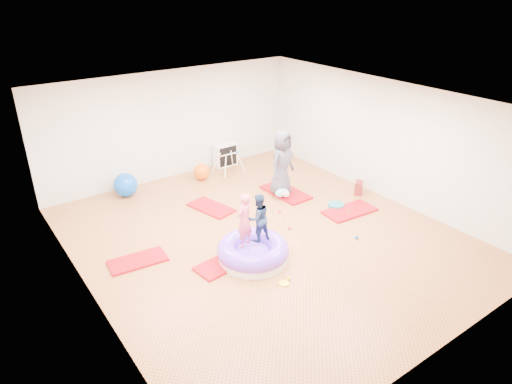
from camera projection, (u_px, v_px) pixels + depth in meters
room at (265, 174)px, 8.82m from camera, size 7.01×8.01×2.81m
gym_mat_front_left at (223, 264)px, 8.49m from camera, size 1.13×0.67×0.04m
gym_mat_mid_left at (138, 261)px, 8.57m from camera, size 1.11×0.63×0.04m
gym_mat_center_back at (211, 208)px, 10.54m from camera, size 0.80×1.21×0.05m
gym_mat_right at (350, 211)px, 10.38m from camera, size 1.25×0.69×0.05m
gym_mat_rear_right at (286, 192)px, 11.28m from camera, size 0.69×1.32×0.05m
inflatable_cushion at (253, 252)px, 8.58m from camera, size 1.36×1.36×0.43m
child_pink at (244, 218)px, 8.22m from camera, size 0.45×0.37×1.05m
child_navy at (258, 215)px, 8.41m from camera, size 0.48×0.38×0.95m
adult_caregiver at (282, 163)px, 10.88m from camera, size 0.89×0.72×1.57m
infant at (283, 193)px, 10.94m from camera, size 0.36×0.37×0.21m
ball_pit_balls at (308, 221)px, 9.93m from camera, size 2.80×3.36×0.07m
exercise_ball_blue at (126, 185)px, 11.04m from camera, size 0.58×0.58×0.58m
exercise_ball_orange at (201, 172)px, 11.98m from camera, size 0.43×0.43×0.43m
infant_play_gym at (229, 160)px, 12.35m from camera, size 0.70×0.67×0.54m
cube_shelf at (225, 155)px, 12.83m from camera, size 0.64×0.32×0.64m
balance_disc at (336, 205)px, 10.60m from camera, size 0.38×0.38×0.08m
backpack at (359, 188)px, 11.19m from camera, size 0.33×0.31×0.32m
yellow_toy at (284, 283)px, 7.95m from camera, size 0.18×0.18×0.03m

